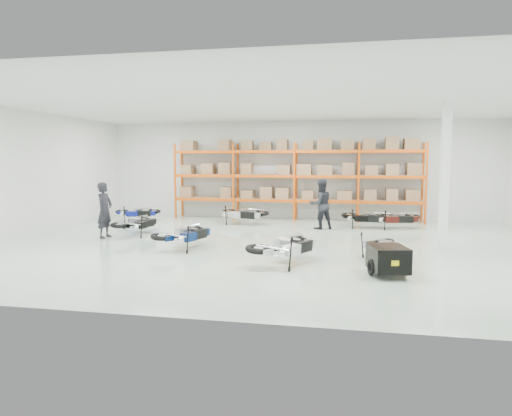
% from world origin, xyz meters
% --- Properties ---
extents(room, '(18.00, 18.00, 18.00)m').
position_xyz_m(room, '(0.00, 0.00, 2.25)').
color(room, silver).
rests_on(room, ground).
extents(pallet_rack, '(11.28, 0.98, 3.62)m').
position_xyz_m(pallet_rack, '(-0.00, 6.45, 2.26)').
color(pallet_rack, '#D74C0B').
rests_on(pallet_rack, ground).
extents(structural_column, '(0.25, 0.25, 4.50)m').
position_xyz_m(structural_column, '(5.20, 0.50, 2.25)').
color(structural_column, white).
rests_on(structural_column, ground).
extents(moto_blue_centre, '(1.51, 2.11, 1.24)m').
position_xyz_m(moto_blue_centre, '(-2.58, -1.12, 0.58)').
color(moto_blue_centre, '#071A49').
rests_on(moto_blue_centre, ground).
extents(moto_silver_left, '(1.83, 2.21, 1.29)m').
position_xyz_m(moto_silver_left, '(0.72, -2.59, 0.61)').
color(moto_silver_left, silver).
rests_on(moto_silver_left, ground).
extents(moto_black_far_left, '(1.14, 1.93, 1.19)m').
position_xyz_m(moto_black_far_left, '(-5.17, 1.02, 0.56)').
color(moto_black_far_left, black).
rests_on(moto_black_far_left, ground).
extents(moto_touring_right, '(1.04, 1.75, 1.07)m').
position_xyz_m(moto_touring_right, '(3.24, -1.73, 0.51)').
color(moto_touring_right, black).
rests_on(moto_touring_right, ground).
extents(trailer, '(1.00, 1.74, 0.70)m').
position_xyz_m(trailer, '(3.24, -3.33, 0.41)').
color(trailer, black).
rests_on(trailer, ground).
extents(moto_back_a, '(1.87, 1.28, 1.10)m').
position_xyz_m(moto_back_a, '(-6.81, 4.47, 0.52)').
color(moto_back_a, navy).
rests_on(moto_back_a, ground).
extents(moto_back_b, '(2.05, 1.34, 1.22)m').
position_xyz_m(moto_back_b, '(-2.05, 4.58, 0.58)').
color(moto_back_b, '#B4BABF').
rests_on(moto_back_b, ground).
extents(moto_back_c, '(1.95, 1.17, 1.19)m').
position_xyz_m(moto_back_c, '(3.12, 4.48, 0.56)').
color(moto_back_c, black).
rests_on(moto_back_c, ground).
extents(moto_back_d, '(1.92, 1.15, 1.17)m').
position_xyz_m(moto_back_d, '(4.20, 4.47, 0.55)').
color(moto_back_d, '#3B0F0B').
rests_on(moto_back_d, ground).
extents(person_left, '(0.51, 0.74, 1.95)m').
position_xyz_m(person_left, '(-6.06, 0.35, 0.98)').
color(person_left, black).
rests_on(person_left, ground).
extents(person_back, '(1.20, 1.12, 1.97)m').
position_xyz_m(person_back, '(1.29, 3.87, 0.99)').
color(person_back, '#21232A').
rests_on(person_back, ground).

